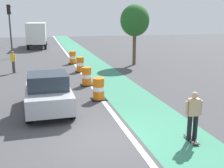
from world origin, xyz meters
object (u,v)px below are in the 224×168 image
traffic_light_corner (10,22)px  pedestrian_crossing (13,61)px  traffic_barrel_front (99,89)px  delivery_truck_down_block (37,33)px  traffic_barrel_back (80,65)px  traffic_barrel_far (73,58)px  skateboarder_on_lane (193,115)px  parked_sedan_nearest (48,92)px  street_tree_sidewalk (135,21)px  traffic_barrel_mid (87,77)px

traffic_light_corner → pedestrian_crossing: size_ratio=3.17×
traffic_barrel_front → delivery_truck_down_block: size_ratio=0.14×
delivery_truck_down_block → pedestrian_crossing: (-1.64, -17.26, -0.98)m
traffic_barrel_back → traffic_barrel_far: (-0.13, 3.70, 0.00)m
pedestrian_crossing → traffic_barrel_front: bearing=-60.2°
traffic_barrel_front → delivery_truck_down_block: bearing=96.7°
traffic_barrel_far → skateboarder_on_lane: bearing=-83.1°
parked_sedan_nearest → delivery_truck_down_block: bearing=91.1°
street_tree_sidewalk → traffic_barrel_front: bearing=-118.4°
traffic_barrel_mid → street_tree_sidewalk: size_ratio=0.22×
traffic_barrel_front → traffic_barrel_mid: size_ratio=1.00×
delivery_truck_down_block → pedestrian_crossing: bearing=-95.4°
pedestrian_crossing → street_tree_sidewalk: (9.64, 1.26, 2.80)m
traffic_barrel_mid → traffic_barrel_back: bearing=87.0°
traffic_barrel_back → traffic_light_corner: 10.48m
parked_sedan_nearest → traffic_barrel_front: parked_sedan_nearest is taller
traffic_light_corner → pedestrian_crossing: 8.21m
traffic_barrel_front → traffic_light_corner: bearing=108.7°
delivery_truck_down_block → skateboarder_on_lane: bearing=-80.8°
traffic_barrel_front → street_tree_sidewalk: street_tree_sidewalk is taller
traffic_barrel_front → traffic_barrel_far: bearing=89.9°
traffic_barrel_far → delivery_truck_down_block: bearing=101.8°
traffic_light_corner → street_tree_sidewalk: bearing=-32.0°
traffic_barrel_far → traffic_light_corner: (-5.35, 4.72, 2.97)m
traffic_barrel_back → traffic_barrel_front: bearing=-91.1°
delivery_truck_down_block → traffic_barrel_far: bearing=-78.2°
traffic_barrel_mid → traffic_barrel_far: size_ratio=1.00×
parked_sedan_nearest → pedestrian_crossing: bearing=103.3°
traffic_light_corner → street_tree_sidewalk: traffic_light_corner is taller
skateboarder_on_lane → traffic_barrel_front: 5.75m
traffic_barrel_far → traffic_light_corner: bearing=138.6°
traffic_light_corner → delivery_truck_down_block: bearing=76.0°
traffic_light_corner → street_tree_sidewalk: 12.23m
traffic_light_corner → traffic_barrel_mid: bearing=-67.6°
traffic_barrel_back → parked_sedan_nearest: bearing=-107.0°
street_tree_sidewalk → delivery_truck_down_block: bearing=116.6°
parked_sedan_nearest → street_tree_sidewalk: street_tree_sidewalk is taller
skateboarder_on_lane → pedestrian_crossing: size_ratio=1.05×
traffic_barrel_far → traffic_light_corner: size_ratio=0.21×
traffic_barrel_back → traffic_barrel_far: bearing=92.0°
traffic_barrel_mid → traffic_barrel_back: same height
skateboarder_on_lane → traffic_barrel_mid: bearing=103.9°
traffic_barrel_mid → traffic_barrel_back: size_ratio=1.00×
delivery_truck_down_block → pedestrian_crossing: size_ratio=4.77×
pedestrian_crossing → delivery_truck_down_block: bearing=84.6°
street_tree_sidewalk → parked_sedan_nearest: bearing=-125.7°
parked_sedan_nearest → traffic_light_corner: traffic_light_corner is taller
traffic_barrel_mid → traffic_barrel_far: 8.02m
skateboarder_on_lane → traffic_barrel_back: size_ratio=1.55×
traffic_barrel_mid → street_tree_sidewalk: (5.11, 6.26, 3.14)m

